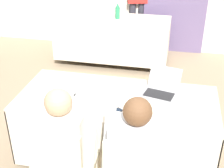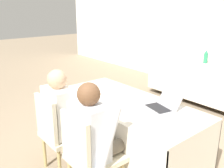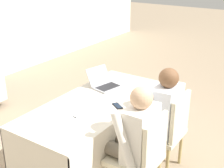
% 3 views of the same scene
% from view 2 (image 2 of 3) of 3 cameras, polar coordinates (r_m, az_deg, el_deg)
% --- Properties ---
extents(ground_plane, '(24.00, 24.00, 0.00)m').
position_cam_2_polar(ground_plane, '(3.15, 3.02, -16.47)').
color(ground_plane, gray).
extents(conference_table_near, '(1.83, 0.82, 0.73)m').
position_cam_2_polar(conference_table_near, '(2.88, 3.20, -7.24)').
color(conference_table_near, beige).
rests_on(conference_table_near, ground_plane).
extents(conference_table_far, '(1.83, 0.82, 0.73)m').
position_cam_2_polar(conference_table_far, '(4.99, 19.37, 2.64)').
color(conference_table_far, beige).
rests_on(conference_table_far, ground_plane).
extents(laptop, '(0.37, 0.39, 0.21)m').
position_cam_2_polar(laptop, '(2.65, 11.38, -4.74)').
color(laptop, '#99999E').
rests_on(laptop, conference_table_near).
extents(cell_phone, '(0.13, 0.15, 0.01)m').
position_cam_2_polar(cell_phone, '(2.63, -0.25, -5.45)').
color(cell_phone, black).
rests_on(cell_phone, conference_table_near).
extents(paper_beside_laptop, '(0.22, 0.30, 0.00)m').
position_cam_2_polar(paper_beside_laptop, '(3.18, -2.28, -1.38)').
color(paper_beside_laptop, white).
rests_on(paper_beside_laptop, conference_table_near).
extents(paper_centre_table, '(0.28, 0.34, 0.00)m').
position_cam_2_polar(paper_centre_table, '(2.67, 13.51, -5.72)').
color(paper_centre_table, white).
rests_on(paper_centre_table, conference_table_near).
extents(paper_left_edge, '(0.27, 0.33, 0.00)m').
position_cam_2_polar(paper_left_edge, '(3.04, 0.74, -2.30)').
color(paper_left_edge, white).
rests_on(paper_left_edge, conference_table_near).
extents(water_bottle, '(0.07, 0.07, 0.26)m').
position_cam_2_polar(water_bottle, '(4.95, 20.65, 5.83)').
color(water_bottle, '#288456').
rests_on(water_bottle, conference_table_far).
extents(chair_near_left, '(0.44, 0.44, 0.90)m').
position_cam_2_polar(chair_near_left, '(2.74, -12.19, -10.42)').
color(chair_near_left, tan).
rests_on(chair_near_left, ground_plane).
extents(chair_near_right, '(0.44, 0.44, 0.90)m').
position_cam_2_polar(chair_near_right, '(2.32, -5.51, -15.63)').
color(chair_near_right, tan).
rests_on(chair_near_right, ground_plane).
extents(person_checkered_shirt, '(0.50, 0.52, 1.16)m').
position_cam_2_polar(person_checkered_shirt, '(2.71, -10.48, -6.84)').
color(person_checkered_shirt, '#665B4C').
rests_on(person_checkered_shirt, ground_plane).
extents(person_white_shirt, '(0.50, 0.52, 1.16)m').
position_cam_2_polar(person_white_shirt, '(2.29, -3.46, -11.42)').
color(person_white_shirt, '#665B4C').
rests_on(person_white_shirt, ground_plane).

